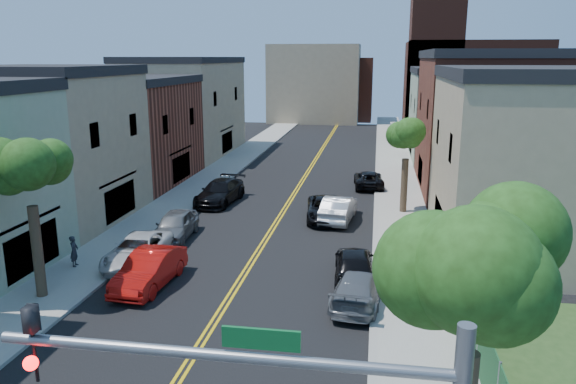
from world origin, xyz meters
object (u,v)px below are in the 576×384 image
at_px(grey_car_right, 359,288).
at_px(black_car_right, 355,263).
at_px(white_pickup, 138,251).
at_px(silver_car_right, 339,208).
at_px(dark_car_right_far, 369,179).
at_px(pedestrian_left, 74,251).
at_px(red_sedan, 149,270).
at_px(black_car_left, 220,192).
at_px(pedestrian_right, 452,298).
at_px(grey_car_left, 175,225).
at_px(black_suv_lane, 326,209).

height_order(grey_car_right, black_car_right, black_car_right).
relative_size(white_pickup, silver_car_right, 1.05).
height_order(grey_car_right, dark_car_right_far, grey_car_right).
bearing_deg(pedestrian_left, red_sedan, -117.78).
bearing_deg(red_sedan, grey_car_right, 1.24).
bearing_deg(pedestrian_left, black_car_left, -24.86).
relative_size(dark_car_right_far, pedestrian_right, 2.79).
distance_m(black_car_left, dark_car_right_far, 12.19).
bearing_deg(grey_car_left, silver_car_right, 26.41).
bearing_deg(pedestrian_right, grey_car_right, -18.09).
bearing_deg(pedestrian_left, grey_car_left, -41.65).
height_order(white_pickup, silver_car_right, silver_car_right).
distance_m(black_car_right, dark_car_right_far, 18.93).
bearing_deg(dark_car_right_far, black_suv_lane, 70.82).
xyz_separation_m(red_sedan, black_car_right, (9.06, 2.31, -0.03)).
relative_size(pedestrian_left, pedestrian_right, 0.90).
xyz_separation_m(grey_car_left, pedestrian_right, (14.21, -8.02, 0.21)).
distance_m(black_car_left, pedestrian_left, 13.73).
bearing_deg(grey_car_left, pedestrian_left, -124.66).
distance_m(black_suv_lane, pedestrian_right, 14.49).
bearing_deg(grey_car_right, black_car_right, -76.98).
bearing_deg(black_car_left, black_car_right, -45.04).
bearing_deg(dark_car_right_far, silver_car_right, 75.51).
bearing_deg(pedestrian_left, white_pickup, -79.42).
height_order(dark_car_right_far, pedestrian_right, pedestrian_right).
bearing_deg(dark_car_right_far, black_car_right, 84.67).
distance_m(red_sedan, grey_car_left, 6.74).
height_order(black_car_right, black_suv_lane, black_car_right).
xyz_separation_m(silver_car_right, dark_car_right_far, (1.70, 9.60, -0.15)).
relative_size(white_pickup, pedestrian_left, 3.40).
bearing_deg(grey_car_right, silver_car_right, -75.22).
height_order(red_sedan, black_car_right, red_sedan).
xyz_separation_m(black_suv_lane, pedestrian_left, (-11.31, -10.31, 0.20)).
bearing_deg(pedestrian_right, black_car_right, -45.10).
xyz_separation_m(grey_car_left, black_car_right, (10.32, -4.31, -0.02)).
xyz_separation_m(red_sedan, grey_car_right, (9.35, -0.33, -0.10)).
relative_size(grey_car_left, grey_car_right, 0.96).
relative_size(white_pickup, black_car_right, 1.15).
bearing_deg(grey_car_left, black_suv_lane, 29.25).
relative_size(red_sedan, black_car_left, 0.87).
distance_m(silver_car_right, pedestrian_right, 14.08).
xyz_separation_m(silver_car_right, pedestrian_right, (5.30, -13.04, 0.19)).
bearing_deg(red_sedan, black_suv_lane, 62.95).
xyz_separation_m(white_pickup, silver_car_right, (9.30, 9.16, 0.09)).
distance_m(silver_car_right, pedestrian_left, 15.84).
distance_m(red_sedan, dark_car_right_far, 23.21).
height_order(black_car_left, pedestrian_left, pedestrian_left).
relative_size(grey_car_left, black_car_right, 1.02).
distance_m(red_sedan, black_car_left, 14.73).
xyz_separation_m(grey_car_right, pedestrian_right, (3.60, -1.08, 0.30)).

